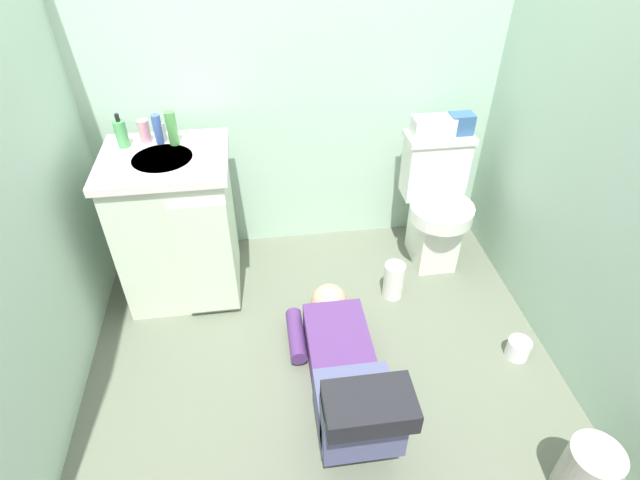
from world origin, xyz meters
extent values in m
cube|color=#616855|center=(0.00, 0.00, -0.02)|extent=(2.70, 3.05, 0.04)
cube|color=#AECFB7|center=(0.00, 1.07, 1.20)|extent=(2.36, 0.08, 2.40)
cube|color=white|center=(0.75, 0.70, 0.19)|extent=(0.22, 0.30, 0.38)
cylinder|color=white|center=(0.75, 0.64, 0.38)|extent=(0.35, 0.35, 0.08)
cube|color=white|center=(0.75, 0.83, 0.55)|extent=(0.34, 0.17, 0.34)
cube|color=white|center=(0.75, 0.83, 0.73)|extent=(0.36, 0.19, 0.03)
cube|color=silver|center=(-0.67, 0.66, 0.39)|extent=(0.56, 0.48, 0.78)
cube|color=silver|center=(-0.67, 0.66, 0.80)|extent=(0.60, 0.52, 0.04)
cylinder|color=silver|center=(-0.67, 0.64, 0.79)|extent=(0.28, 0.28, 0.05)
cube|color=silver|center=(-0.52, 0.40, 0.37)|extent=(0.26, 0.03, 0.66)
cylinder|color=silver|center=(-0.67, 0.80, 0.87)|extent=(0.02, 0.02, 0.10)
cube|color=#512D6B|center=(0.08, -0.01, 0.09)|extent=(0.29, 0.52, 0.17)
sphere|color=tan|center=(0.08, 0.32, 0.10)|extent=(0.19, 0.19, 0.19)
cube|color=#4E5178|center=(0.08, -0.37, 0.18)|extent=(0.31, 0.28, 0.20)
cube|color=#4E5178|center=(0.08, -0.51, 0.30)|extent=(0.31, 0.12, 0.32)
cube|color=black|center=(0.08, -0.56, 0.47)|extent=(0.31, 0.19, 0.09)
cylinder|color=#512D6B|center=(-0.11, 0.15, 0.06)|extent=(0.08, 0.30, 0.08)
cube|color=silver|center=(0.70, 0.83, 0.80)|extent=(0.22, 0.11, 0.10)
cube|color=#33598C|center=(0.85, 0.83, 0.81)|extent=(0.12, 0.09, 0.11)
cylinder|color=#4CA15A|center=(-0.86, 0.78, 0.89)|extent=(0.06, 0.06, 0.13)
cylinder|color=black|center=(-0.86, 0.78, 0.97)|extent=(0.02, 0.02, 0.04)
cylinder|color=#D28D9B|center=(-0.76, 0.81, 0.88)|extent=(0.05, 0.05, 0.11)
cylinder|color=#405EB2|center=(-0.69, 0.79, 0.89)|extent=(0.04, 0.04, 0.14)
cylinder|color=#4D984B|center=(-0.62, 0.77, 0.90)|extent=(0.05, 0.05, 0.16)
cylinder|color=#9F9C90|center=(0.88, -0.73, 0.14)|extent=(0.20, 0.20, 0.27)
cylinder|color=white|center=(0.45, 0.42, 0.11)|extent=(0.11, 0.11, 0.22)
cylinder|color=white|center=(0.94, -0.08, 0.05)|extent=(0.11, 0.11, 0.10)
camera|label=1|loc=(-0.22, -1.50, 1.96)|focal=28.11mm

